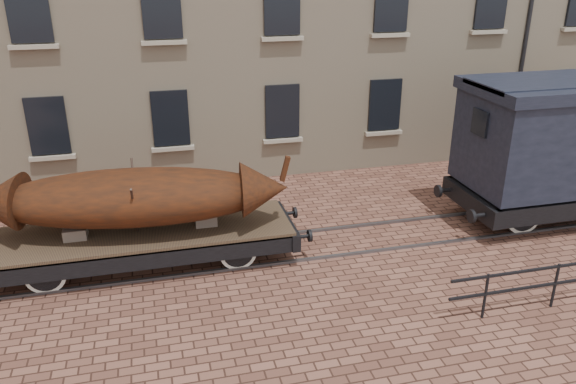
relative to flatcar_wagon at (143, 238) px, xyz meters
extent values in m
plane|color=brown|center=(3.50, 0.00, -0.72)|extent=(90.00, 90.00, 0.00)
cube|color=black|center=(-2.50, 4.96, 1.48)|extent=(1.10, 0.12, 1.70)
cube|color=#A69C86|center=(-2.50, 4.90, 0.53)|extent=(1.30, 0.18, 0.12)
cube|color=black|center=(1.00, 4.96, 1.48)|extent=(1.10, 0.12, 1.70)
cube|color=#A69C86|center=(1.00, 4.90, 0.53)|extent=(1.30, 0.18, 0.12)
cube|color=black|center=(4.50, 4.96, 1.48)|extent=(1.10, 0.12, 1.70)
cube|color=#A69C86|center=(4.50, 4.90, 0.53)|extent=(1.30, 0.18, 0.12)
cube|color=black|center=(8.00, 4.96, 1.48)|extent=(1.10, 0.12, 1.70)
cube|color=#A69C86|center=(8.00, 4.90, 0.53)|extent=(1.30, 0.18, 0.12)
cube|color=black|center=(11.50, 4.96, 1.48)|extent=(1.10, 0.12, 1.70)
cube|color=#A69C86|center=(11.50, 4.90, 0.53)|extent=(1.30, 0.18, 0.12)
cube|color=black|center=(15.00, 4.96, 1.48)|extent=(1.10, 0.12, 1.70)
cube|color=#A69C86|center=(15.00, 4.90, 0.53)|extent=(1.30, 0.18, 0.12)
cube|color=black|center=(-2.50, 4.96, 4.68)|extent=(1.10, 0.12, 1.70)
cube|color=#A69C86|center=(-2.50, 4.90, 3.73)|extent=(1.30, 0.18, 0.12)
cube|color=black|center=(1.00, 4.96, 4.68)|extent=(1.10, 0.12, 1.70)
cube|color=#A69C86|center=(1.00, 4.90, 3.73)|extent=(1.30, 0.18, 0.12)
cube|color=black|center=(4.50, 4.96, 4.68)|extent=(1.10, 0.12, 1.70)
cube|color=#A69C86|center=(4.50, 4.90, 3.73)|extent=(1.30, 0.18, 0.12)
cube|color=black|center=(8.00, 4.96, 4.68)|extent=(1.10, 0.12, 1.70)
cube|color=#A69C86|center=(8.00, 4.90, 3.73)|extent=(1.30, 0.18, 0.12)
cube|color=black|center=(11.50, 4.96, 4.68)|extent=(1.10, 0.12, 1.70)
cube|color=#A69C86|center=(11.50, 4.90, 3.73)|extent=(1.30, 0.18, 0.12)
cube|color=#59595E|center=(3.50, -0.72, -0.69)|extent=(30.00, 0.08, 0.06)
cube|color=#59595E|center=(3.50, 0.72, -0.69)|extent=(30.00, 0.08, 0.06)
cylinder|color=black|center=(6.50, -3.80, -0.22)|extent=(0.06, 0.06, 1.00)
cylinder|color=black|center=(8.10, -3.80, -0.22)|extent=(0.06, 0.06, 1.00)
cube|color=brown|center=(0.00, 0.00, 0.13)|extent=(6.78, 1.99, 0.11)
cube|color=black|center=(0.00, -0.92, -0.09)|extent=(6.78, 0.14, 0.41)
cube|color=black|center=(0.00, 0.92, -0.09)|extent=(6.78, 0.14, 0.41)
cube|color=black|center=(3.39, 0.00, -0.09)|extent=(0.20, 2.08, 0.41)
cylinder|color=black|center=(3.64, -0.68, -0.09)|extent=(0.32, 0.09, 0.09)
cylinder|color=black|center=(3.80, -0.68, -0.09)|extent=(0.07, 0.29, 0.29)
cylinder|color=black|center=(3.64, 0.68, -0.09)|extent=(0.32, 0.09, 0.09)
cylinder|color=black|center=(3.80, 0.68, -0.09)|extent=(0.07, 0.29, 0.29)
cylinder|color=black|center=(-2.08, 0.00, -0.29)|extent=(0.09, 1.72, 0.09)
cylinder|color=white|center=(-2.08, -0.72, -0.29)|extent=(0.87, 0.06, 0.87)
cylinder|color=black|center=(-2.08, -0.72, -0.29)|extent=(0.71, 0.09, 0.71)
cube|color=black|center=(-2.08, -0.83, -0.07)|extent=(0.81, 0.07, 0.09)
cylinder|color=white|center=(-2.08, 0.72, -0.29)|extent=(0.87, 0.06, 0.87)
cylinder|color=black|center=(-2.08, 0.72, -0.29)|extent=(0.71, 0.09, 0.71)
cube|color=black|center=(-2.08, 0.83, -0.07)|extent=(0.81, 0.07, 0.09)
cylinder|color=black|center=(2.08, 0.00, -0.29)|extent=(0.09, 1.72, 0.09)
cylinder|color=white|center=(2.08, -0.72, -0.29)|extent=(0.87, 0.06, 0.87)
cylinder|color=black|center=(2.08, -0.72, -0.29)|extent=(0.71, 0.09, 0.71)
cube|color=black|center=(2.08, -0.83, -0.07)|extent=(0.81, 0.07, 0.09)
cylinder|color=white|center=(2.08, 0.72, -0.29)|extent=(0.87, 0.06, 0.87)
cylinder|color=black|center=(2.08, 0.72, -0.29)|extent=(0.71, 0.09, 0.71)
cube|color=black|center=(2.08, 0.83, -0.07)|extent=(0.81, 0.07, 0.09)
cube|color=black|center=(0.00, 0.00, -0.22)|extent=(3.62, 0.05, 0.05)
cube|color=#71655B|center=(-1.45, 0.00, 0.31)|extent=(0.50, 0.45, 0.25)
cube|color=#71655B|center=(1.45, 0.00, 0.31)|extent=(0.50, 0.45, 0.25)
ellipsoid|color=#4B1E0B|center=(-0.11, 0.00, 1.03)|extent=(6.34, 2.60, 1.23)
cone|color=#4B1E0B|center=(2.80, -0.33, 1.08)|extent=(1.19, 1.28, 1.17)
cube|color=#4B1E0B|center=(3.27, -0.38, 1.54)|extent=(0.26, 0.15, 0.59)
cylinder|color=#3B2C24|center=(-0.11, -0.50, 0.90)|extent=(0.05, 1.05, 1.46)
cylinder|color=#3B2C24|center=(-0.11, 0.50, 0.90)|extent=(0.05, 1.05, 1.46)
cube|color=black|center=(11.62, 1.18, 0.03)|extent=(6.41, 0.17, 0.48)
cube|color=black|center=(8.41, 0.00, 0.03)|extent=(0.24, 2.57, 0.48)
cylinder|color=black|center=(7.93, -0.86, 0.03)|extent=(0.09, 0.34, 0.34)
cylinder|color=black|center=(7.93, 0.86, 0.03)|extent=(0.09, 0.34, 0.34)
cylinder|color=black|center=(9.59, 0.00, -0.21)|extent=(0.11, 2.03, 0.11)
cylinder|color=white|center=(9.59, -0.72, -0.21)|extent=(1.03, 0.07, 1.03)
cylinder|color=black|center=(9.59, -0.72, -0.21)|extent=(0.84, 0.11, 0.84)
cylinder|color=white|center=(9.59, 0.72, -0.21)|extent=(1.03, 0.07, 1.03)
cylinder|color=black|center=(9.59, 0.72, -0.21)|extent=(0.84, 0.11, 0.84)
cube|color=black|center=(8.39, 0.00, 2.16)|extent=(0.09, 0.64, 0.64)
camera|label=1|loc=(0.41, -12.01, 5.91)|focal=35.00mm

